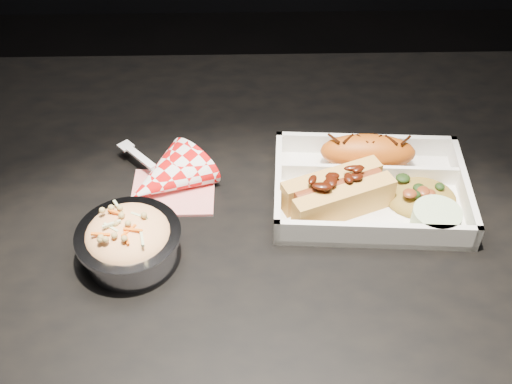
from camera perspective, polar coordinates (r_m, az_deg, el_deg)
dining_table at (r=0.89m, az=0.47°, el=-6.31°), size 1.20×0.80×0.75m
food_tray at (r=0.86m, az=10.04°, el=0.06°), size 0.26×0.20×0.04m
fried_pastry at (r=0.89m, az=9.91°, el=3.52°), size 0.13×0.06×0.05m
hotdog at (r=0.82m, az=7.28°, el=0.04°), size 0.15×0.11×0.06m
fried_rice_mound at (r=0.85m, az=14.53°, el=0.04°), size 0.10×0.08×0.03m
cupcake_liner at (r=0.82m, az=15.69°, el=-2.40°), size 0.06×0.06×0.03m
foil_coleslaw_cup at (r=0.77m, az=-11.23°, el=-4.18°), size 0.12×0.12×0.07m
napkin_fork at (r=0.86m, az=-8.06°, el=1.17°), size 0.15×0.15×0.10m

